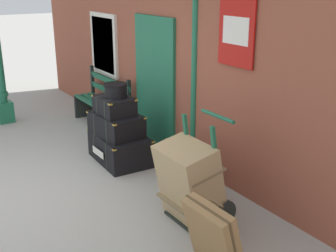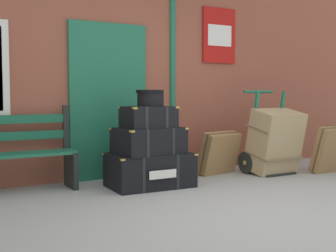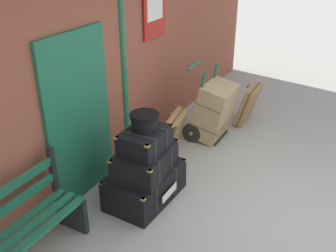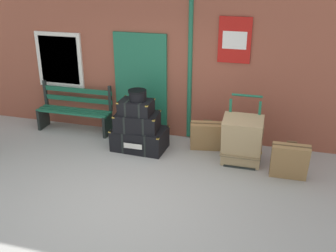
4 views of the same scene
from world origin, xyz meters
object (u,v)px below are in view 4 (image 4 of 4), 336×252
at_px(round_hatbox, 138,95).
at_px(porters_trolley, 242,147).
at_px(steamer_trunk_top, 136,107).
at_px(large_brown_trunk, 242,141).
at_px(suitcase_slate, 289,161).
at_px(platform_bench, 75,111).
at_px(steamer_trunk_base, 140,139).
at_px(steamer_trunk_middle, 137,121).
at_px(suitcase_brown, 207,136).

bearing_deg(round_hatbox, porters_trolley, 2.17).
height_order(steamer_trunk_top, large_brown_trunk, steamer_trunk_top).
distance_m(steamer_trunk_top, suitcase_slate, 2.89).
height_order(platform_bench, steamer_trunk_base, platform_bench).
height_order(steamer_trunk_base, large_brown_trunk, large_brown_trunk).
bearing_deg(steamer_trunk_base, porters_trolley, 1.32).
xyz_separation_m(large_brown_trunk, suitcase_slate, (0.82, -0.32, -0.13)).
distance_m(steamer_trunk_middle, round_hatbox, 0.54).
height_order(platform_bench, round_hatbox, round_hatbox).
xyz_separation_m(platform_bench, large_brown_trunk, (3.58, -0.62, 0.03)).
height_order(platform_bench, suitcase_slate, platform_bench).
height_order(steamer_trunk_middle, large_brown_trunk, large_brown_trunk).
distance_m(platform_bench, porters_trolley, 3.61).
bearing_deg(large_brown_trunk, suitcase_brown, 150.69).
bearing_deg(suitcase_brown, porters_trolley, -17.40).
bearing_deg(suitcase_brown, platform_bench, 175.38).
bearing_deg(round_hatbox, platform_bench, 162.08).
bearing_deg(steamer_trunk_middle, platform_bench, 161.71).
height_order(steamer_trunk_base, suitcase_slate, suitcase_slate).
relative_size(steamer_trunk_middle, large_brown_trunk, 0.89).
distance_m(steamer_trunk_top, porters_trolley, 2.08).
distance_m(steamer_trunk_base, large_brown_trunk, 1.98).
distance_m(round_hatbox, large_brown_trunk, 2.06).
relative_size(steamer_trunk_top, suitcase_slate, 0.88).
relative_size(suitcase_brown, suitcase_slate, 0.96).
height_order(platform_bench, large_brown_trunk, platform_bench).
height_order(large_brown_trunk, suitcase_slate, large_brown_trunk).
relative_size(steamer_trunk_middle, round_hatbox, 2.49).
relative_size(large_brown_trunk, suitcase_slate, 1.36).
bearing_deg(suitcase_slate, steamer_trunk_base, 170.85).
xyz_separation_m(steamer_trunk_top, round_hatbox, (0.04, 0.02, 0.24)).
xyz_separation_m(porters_trolley, suitcase_slate, (0.82, -0.49, 0.07)).
xyz_separation_m(steamer_trunk_top, suitcase_brown, (1.30, 0.31, -0.56)).
relative_size(round_hatbox, suitcase_slate, 0.49).
bearing_deg(round_hatbox, suitcase_slate, -8.55).
bearing_deg(steamer_trunk_base, steamer_trunk_middle, -131.27).
relative_size(platform_bench, steamer_trunk_base, 1.54).
relative_size(steamer_trunk_top, suitcase_brown, 0.91).
xyz_separation_m(round_hatbox, large_brown_trunk, (1.96, -0.10, -0.64)).
bearing_deg(platform_bench, round_hatbox, -17.92).
distance_m(steamer_trunk_base, suitcase_slate, 2.81).
relative_size(platform_bench, round_hatbox, 4.68).
bearing_deg(steamer_trunk_top, round_hatbox, 23.35).
height_order(steamer_trunk_top, round_hatbox, round_hatbox).
bearing_deg(suitcase_brown, steamer_trunk_middle, -167.14).
bearing_deg(platform_bench, porters_trolley, -7.16).
distance_m(steamer_trunk_middle, large_brown_trunk, 1.99).
height_order(steamer_trunk_base, round_hatbox, round_hatbox).
bearing_deg(large_brown_trunk, steamer_trunk_middle, 177.29).
bearing_deg(porters_trolley, suitcase_slate, -30.99).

